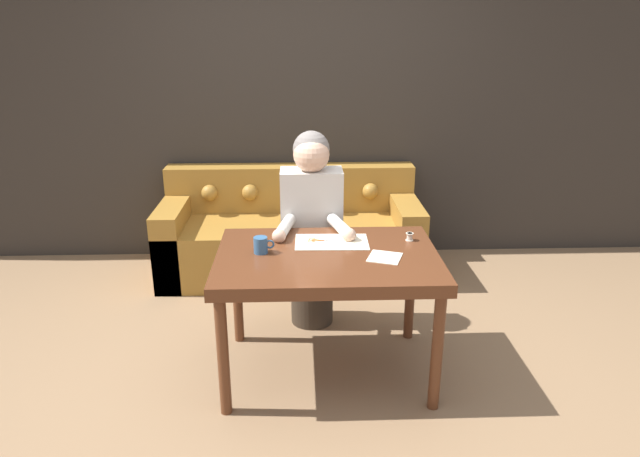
{
  "coord_description": "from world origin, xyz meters",
  "views": [
    {
      "loc": [
        -0.03,
        -2.9,
        1.91
      ],
      "look_at": [
        0.08,
        0.08,
        0.83
      ],
      "focal_mm": 32.0,
      "sensor_mm": 36.0,
      "label": 1
    }
  ],
  "objects_px": {
    "couch": "(291,235)",
    "person": "(312,228)",
    "mug": "(261,245)",
    "dining_table": "(327,267)",
    "scissors": "(320,241)",
    "thread_spool": "(410,237)"
  },
  "relations": [
    {
      "from": "couch",
      "to": "person",
      "type": "bearing_deg",
      "value": -80.26
    },
    {
      "from": "couch",
      "to": "mug",
      "type": "relative_size",
      "value": 17.89
    },
    {
      "from": "couch",
      "to": "mug",
      "type": "height_order",
      "value": "mug"
    },
    {
      "from": "person",
      "to": "mug",
      "type": "distance_m",
      "value": 0.64
    },
    {
      "from": "dining_table",
      "to": "scissors",
      "type": "xyz_separation_m",
      "value": [
        -0.03,
        0.19,
        0.08
      ]
    },
    {
      "from": "scissors",
      "to": "thread_spool",
      "type": "xyz_separation_m",
      "value": [
        0.52,
        -0.01,
        0.02
      ]
    },
    {
      "from": "dining_table",
      "to": "mug",
      "type": "distance_m",
      "value": 0.38
    },
    {
      "from": "person",
      "to": "scissors",
      "type": "relative_size",
      "value": 6.05
    },
    {
      "from": "mug",
      "to": "thread_spool",
      "type": "height_order",
      "value": "mug"
    },
    {
      "from": "couch",
      "to": "mug",
      "type": "bearing_deg",
      "value": -95.52
    },
    {
      "from": "dining_table",
      "to": "person",
      "type": "distance_m",
      "value": 0.59
    },
    {
      "from": "dining_table",
      "to": "mug",
      "type": "height_order",
      "value": "mug"
    },
    {
      "from": "person",
      "to": "mug",
      "type": "relative_size",
      "value": 11.44
    },
    {
      "from": "scissors",
      "to": "mug",
      "type": "height_order",
      "value": "mug"
    },
    {
      "from": "mug",
      "to": "person",
      "type": "bearing_deg",
      "value": 62.82
    },
    {
      "from": "dining_table",
      "to": "person",
      "type": "relative_size",
      "value": 0.93
    },
    {
      "from": "dining_table",
      "to": "couch",
      "type": "xyz_separation_m",
      "value": [
        -0.22,
        1.45,
        -0.36
      ]
    },
    {
      "from": "person",
      "to": "couch",
      "type": "bearing_deg",
      "value": 99.74
    },
    {
      "from": "scissors",
      "to": "thread_spool",
      "type": "distance_m",
      "value": 0.52
    },
    {
      "from": "person",
      "to": "thread_spool",
      "type": "relative_size",
      "value": 28.74
    },
    {
      "from": "thread_spool",
      "to": "mug",
      "type": "bearing_deg",
      "value": -169.44
    },
    {
      "from": "dining_table",
      "to": "person",
      "type": "xyz_separation_m",
      "value": [
        -0.07,
        0.59,
        0.02
      ]
    }
  ]
}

